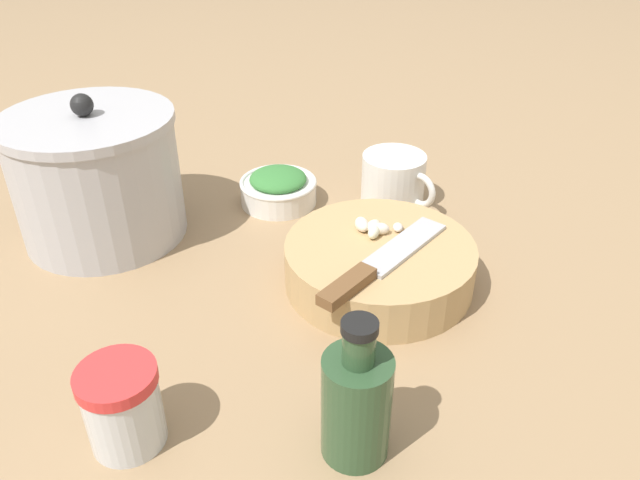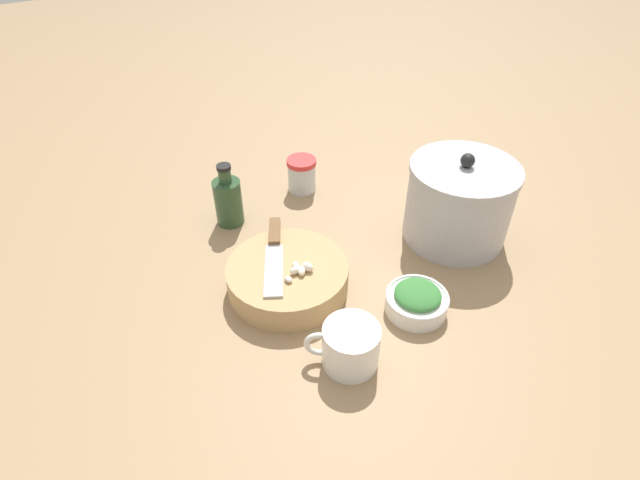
% 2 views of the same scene
% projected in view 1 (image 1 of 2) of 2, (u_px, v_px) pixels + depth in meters
% --- Properties ---
extents(ground_plane, '(5.00, 5.00, 0.00)m').
position_uv_depth(ground_plane, '(287.00, 305.00, 0.73)').
color(ground_plane, '#997A56').
extents(cutting_board, '(0.23, 0.23, 0.05)m').
position_uv_depth(cutting_board, '(379.00, 264.00, 0.75)').
color(cutting_board, tan).
rests_on(cutting_board, ground_plane).
extents(chef_knife, '(0.20, 0.13, 0.01)m').
position_uv_depth(chef_knife, '(377.00, 265.00, 0.70)').
color(chef_knife, brown).
rests_on(chef_knife, cutting_board).
extents(garlic_cloves, '(0.04, 0.06, 0.02)m').
position_uv_depth(garlic_cloves, '(374.00, 227.00, 0.76)').
color(garlic_cloves, '#EEEBC7').
rests_on(garlic_cloves, cutting_board).
extents(herb_bowl, '(0.11, 0.11, 0.05)m').
position_uv_depth(herb_bowl, '(278.00, 188.00, 0.92)').
color(herb_bowl, silver).
rests_on(herb_bowl, ground_plane).
extents(spice_jar, '(0.07, 0.07, 0.08)m').
position_uv_depth(spice_jar, '(123.00, 406.00, 0.54)').
color(spice_jar, silver).
rests_on(spice_jar, ground_plane).
extents(coffee_mug, '(0.09, 0.11, 0.08)m').
position_uv_depth(coffee_mug, '(394.00, 180.00, 0.91)').
color(coffee_mug, silver).
rests_on(coffee_mug, ground_plane).
extents(oil_bottle, '(0.06, 0.06, 0.14)m').
position_uv_depth(oil_bottle, '(356.00, 402.00, 0.53)').
color(oil_bottle, '#2D4C2D').
rests_on(oil_bottle, ground_plane).
extents(stock_pot, '(0.22, 0.22, 0.20)m').
position_uv_depth(stock_pot, '(97.00, 177.00, 0.82)').
color(stock_pot, '#B2B2B7').
rests_on(stock_pot, ground_plane).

